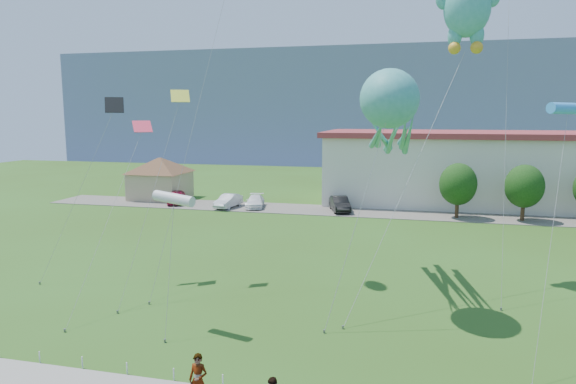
{
  "coord_description": "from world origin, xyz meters",
  "views": [
    {
      "loc": [
        5.62,
        -18.12,
        10.1
      ],
      "look_at": [
        -0.76,
        8.0,
        6.04
      ],
      "focal_mm": 32.0,
      "sensor_mm": 36.0,
      "label": 1
    }
  ],
  "objects": [
    {
      "name": "small_kite_cyan",
      "position": [
        12.19,
        7.01,
        10.28
      ],
      "size": [
        2.27,
        6.89,
        10.81
      ],
      "color": "#3393E9",
      "rests_on": "ground"
    },
    {
      "name": "parked_car_red",
      "position": [
        -20.44,
        34.97,
        0.82
      ],
      "size": [
        3.15,
        4.78,
        1.51
      ],
      "primitive_type": "imported",
      "rotation": [
        0.0,
        0.0,
        0.34
      ],
      "color": "#AF153A",
      "rests_on": "parking_strip"
    },
    {
      "name": "small_kite_black",
      "position": [
        -12.61,
        9.84,
        9.52
      ],
      "size": [
        4.44,
        3.71,
        11.12
      ],
      "color": "black",
      "rests_on": "ground"
    },
    {
      "name": "parked_car_silver",
      "position": [
        -13.84,
        34.01,
        0.78
      ],
      "size": [
        2.04,
        4.52,
        1.44
      ],
      "primitive_type": "imported",
      "rotation": [
        0.0,
        0.0,
        -0.12
      ],
      "color": "silver",
      "rests_on": "parking_strip"
    },
    {
      "name": "octopus_kite",
      "position": [
        4.38,
        9.83,
        10.06
      ],
      "size": [
        4.04,
        11.71,
        12.38
      ],
      "color": "teal",
      "rests_on": "ground"
    },
    {
      "name": "tree_near",
      "position": [
        10.0,
        34.0,
        3.39
      ],
      "size": [
        3.6,
        3.6,
        5.47
      ],
      "color": "#3F2B19",
      "rests_on": "ground"
    },
    {
      "name": "parked_car_white",
      "position": [
        -11.01,
        34.79,
        0.71
      ],
      "size": [
        2.7,
        4.76,
        1.3
      ],
      "primitive_type": "imported",
      "rotation": [
        0.0,
        0.0,
        0.2
      ],
      "color": "white",
      "rests_on": "parking_strip"
    },
    {
      "name": "pavilion",
      "position": [
        -24.0,
        38.0,
        3.02
      ],
      "size": [
        9.2,
        9.2,
        5.0
      ],
      "color": "tan",
      "rests_on": "ground"
    },
    {
      "name": "small_kite_pink",
      "position": [
        -10.48,
        9.43,
        8.3
      ],
      "size": [
        1.29,
        9.6,
        9.82
      ],
      "color": "#E8334F",
      "rests_on": "ground"
    },
    {
      "name": "pedestrian_left",
      "position": [
        -1.32,
        -2.78,
        1.03
      ],
      "size": [
        0.7,
        0.48,
        1.86
      ],
      "primitive_type": "imported",
      "rotation": [
        0.0,
        0.0,
        -0.05
      ],
      "color": "gray",
      "rests_on": "sidewalk"
    },
    {
      "name": "ground",
      "position": [
        0.0,
        0.0,
        0.0
      ],
      "size": [
        160.0,
        160.0,
        0.0
      ],
      "primitive_type": "plane",
      "color": "#2F4E16",
      "rests_on": "ground"
    },
    {
      "name": "hill_ridge",
      "position": [
        0.0,
        120.0,
        12.5
      ],
      "size": [
        160.0,
        50.0,
        25.0
      ],
      "primitive_type": "cube",
      "color": "slate",
      "rests_on": "ground"
    },
    {
      "name": "teddy_bear_kite",
      "position": [
        8.47,
        15.58,
        16.88
      ],
      "size": [
        7.73,
        11.8,
        19.68
      ],
      "color": "teal",
      "rests_on": "ground"
    },
    {
      "name": "small_kite_yellow",
      "position": [
        -8.3,
        10.21,
        9.91
      ],
      "size": [
        1.33,
        7.5,
        11.66
      ],
      "color": "gold",
      "rests_on": "ground"
    },
    {
      "name": "small_kite_white",
      "position": [
        -5.18,
        3.56,
        6.19
      ],
      "size": [
        0.58,
        3.08,
        6.66
      ],
      "color": "silver",
      "rests_on": "ground"
    },
    {
      "name": "parking_strip",
      "position": [
        0.0,
        35.0,
        0.03
      ],
      "size": [
        70.0,
        6.0,
        0.06
      ],
      "primitive_type": "cube",
      "color": "#59544C",
      "rests_on": "ground"
    },
    {
      "name": "tree_mid",
      "position": [
        16.0,
        34.0,
        3.39
      ],
      "size": [
        3.6,
        3.6,
        5.47
      ],
      "color": "#3F2B19",
      "rests_on": "ground"
    },
    {
      "name": "parked_car_black",
      "position": [
        -1.68,
        34.71,
        0.84
      ],
      "size": [
        3.01,
        5.0,
        1.55
      ],
      "primitive_type": "imported",
      "rotation": [
        0.0,
        0.0,
        0.31
      ],
      "color": "black",
      "rests_on": "parking_strip"
    },
    {
      "name": "rope_fence",
      "position": [
        0.0,
        -1.3,
        0.25
      ],
      "size": [
        26.05,
        0.05,
        0.5
      ],
      "color": "white",
      "rests_on": "ground"
    }
  ]
}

